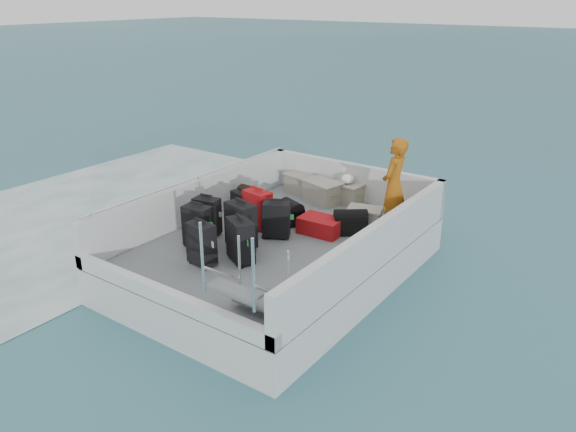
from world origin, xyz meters
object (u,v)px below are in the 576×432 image
object	(u,v)px
suitcase_1	(207,217)
crate_3	(364,219)
suitcase_0	(198,227)
suitcase_7	(276,220)
suitcase_5	(258,210)
suitcase_3	(201,244)
crate_2	(347,193)
suitcase_8	(321,225)
suitcase_6	(241,241)
crate_1	(322,193)
suitcase_2	(241,206)
suitcase_4	(241,225)
passenger	(394,186)
crate_0	(300,184)

from	to	relation	value
suitcase_1	crate_3	world-z (taller)	suitcase_1
suitcase_0	suitcase_7	size ratio (longest dim) A/B	1.12
suitcase_5	suitcase_0	bearing A→B (deg)	-93.44
suitcase_3	crate_2	bearing A→B (deg)	90.97
suitcase_1	suitcase_8	world-z (taller)	suitcase_1
suitcase_6	crate_1	bearing A→B (deg)	125.58
suitcase_2	suitcase_3	xyz separation A→B (m)	(0.66, -1.68, 0.06)
suitcase_4	suitcase_7	distance (m)	0.65
suitcase_4	crate_2	world-z (taller)	suitcase_4
suitcase_2	suitcase_6	bearing A→B (deg)	-34.04
passenger	crate_2	bearing A→B (deg)	-122.73
suitcase_1	suitcase_3	world-z (taller)	suitcase_3
suitcase_4	suitcase_5	distance (m)	0.81
suitcase_2	crate_1	bearing A→B (deg)	83.12
suitcase_3	suitcase_8	bearing A→B (deg)	75.56
suitcase_0	crate_0	bearing A→B (deg)	85.57
suitcase_6	suitcase_0	bearing A→B (deg)	-152.40
crate_0	crate_1	distance (m)	0.72
suitcase_5	crate_3	distance (m)	1.82
suitcase_3	crate_0	distance (m)	3.58
suitcase_5	suitcase_8	size ratio (longest dim) A/B	0.93
suitcase_0	suitcase_2	bearing A→B (deg)	90.37
suitcase_3	suitcase_7	xyz separation A→B (m)	(0.30, 1.43, -0.02)
suitcase_4	suitcase_5	bearing A→B (deg)	123.75
crate_0	crate_1	size ratio (longest dim) A/B	0.87
suitcase_5	suitcase_7	bearing A→B (deg)	-7.09
suitcase_3	suitcase_5	bearing A→B (deg)	104.85
suitcase_2	passenger	xyz separation A→B (m)	(2.35, 1.10, 0.53)
suitcase_1	suitcase_2	size ratio (longest dim) A/B	1.21
suitcase_5	suitcase_8	distance (m)	1.10
suitcase_4	suitcase_8	bearing A→B (deg)	72.17
suitcase_0	crate_3	distance (m)	2.82
suitcase_2	suitcase_7	xyz separation A→B (m)	(0.96, -0.26, 0.04)
suitcase_0	suitcase_4	distance (m)	0.67
passenger	suitcase_4	bearing A→B (deg)	-41.52
suitcase_6	crate_0	distance (m)	3.27
suitcase_8	crate_2	size ratio (longest dim) A/B	1.23
suitcase_1	crate_3	distance (m)	2.64
crate_0	passenger	bearing A→B (deg)	-17.33
suitcase_6	crate_3	xyz separation A→B (m)	(0.87, 2.21, -0.17)
suitcase_2	crate_0	size ratio (longest dim) A/B	0.93
suitcase_7	crate_3	bearing A→B (deg)	23.63
suitcase_2	crate_3	distance (m)	2.14
suitcase_1	suitcase_3	xyz separation A→B (m)	(0.70, -0.87, 0.01)
suitcase_7	crate_2	bearing A→B (deg)	59.95
suitcase_7	crate_0	xyz separation A→B (m)	(-0.95, 2.09, -0.13)
suitcase_4	suitcase_0	bearing A→B (deg)	-130.32
suitcase_6	suitcase_8	distance (m)	1.63
suitcase_5	crate_3	size ratio (longest dim) A/B	1.21
suitcase_5	crate_0	size ratio (longest dim) A/B	1.16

